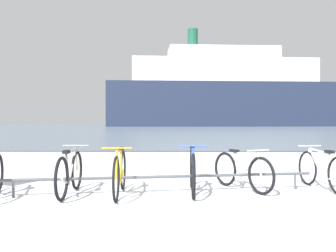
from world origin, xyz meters
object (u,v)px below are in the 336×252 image
object	(u,v)px
bicycle_4	(242,171)
ferry_ship	(226,94)
bicycle_2	(120,173)
bicycle_1	(70,173)
bicycle_3	(192,171)
bicycle_5	(322,170)

from	to	relation	value
bicycle_4	ferry_ship	world-z (taller)	ferry_ship
bicycle_2	bicycle_1	bearing A→B (deg)	177.22
bicycle_3	bicycle_1	bearing A→B (deg)	-175.25
bicycle_3	bicycle_2	bearing A→B (deg)	-170.10
bicycle_1	ferry_ship	world-z (taller)	ferry_ship
ferry_ship	bicycle_3	bearing A→B (deg)	-98.45
bicycle_2	bicycle_5	xyz separation A→B (m)	(3.54, 0.56, -0.03)
bicycle_1	bicycle_3	world-z (taller)	bicycle_3
bicycle_1	ferry_ship	distance (m)	69.89
bicycle_2	bicycle_3	bearing A→B (deg)	9.90
bicycle_4	bicycle_5	distance (m)	1.43
bicycle_1	bicycle_5	bearing A→B (deg)	6.75
bicycle_3	bicycle_5	world-z (taller)	bicycle_3
bicycle_1	bicycle_2	size ratio (longest dim) A/B	0.95
bicycle_2	bicycle_5	distance (m)	3.58
bicycle_2	bicycle_4	xyz separation A→B (m)	(2.11, 0.52, -0.04)
bicycle_4	bicycle_3	bearing A→B (deg)	-161.07
bicycle_1	bicycle_4	distance (m)	2.99
ferry_ship	bicycle_2	bearing A→B (deg)	-99.41
bicycle_2	bicycle_4	bearing A→B (deg)	13.84
bicycle_1	bicycle_5	size ratio (longest dim) A/B	1.00
bicycle_3	bicycle_4	xyz separation A→B (m)	(0.90, 0.31, -0.04)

